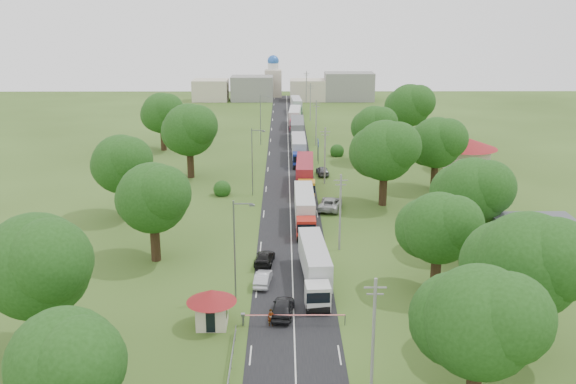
{
  "coord_description": "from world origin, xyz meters",
  "views": [
    {
      "loc": [
        -0.87,
        -75.88,
        27.4
      ],
      "look_at": [
        -0.32,
        6.35,
        3.0
      ],
      "focal_mm": 40.0,
      "sensor_mm": 36.0,
      "label": 1
    }
  ],
  "objects_px": {
    "info_sign": "(318,146)",
    "pedestrian_near": "(271,318)",
    "guard_booth": "(212,303)",
    "truck_0": "(315,265)",
    "boom_barrier": "(279,316)",
    "car_lane_front": "(283,308)",
    "car_lane_mid": "(263,278)"
  },
  "relations": [
    {
      "from": "info_sign",
      "to": "car_lane_mid",
      "type": "xyz_separation_m",
      "value": [
        -8.2,
        -51.47,
        -2.32
      ]
    },
    {
      "from": "boom_barrier",
      "to": "pedestrian_near",
      "type": "height_order",
      "value": "pedestrian_near"
    },
    {
      "from": "boom_barrier",
      "to": "truck_0",
      "type": "height_order",
      "value": "truck_0"
    },
    {
      "from": "truck_0",
      "to": "pedestrian_near",
      "type": "distance_m",
      "value": 9.91
    },
    {
      "from": "boom_barrier",
      "to": "guard_booth",
      "type": "distance_m",
      "value": 5.98
    },
    {
      "from": "info_sign",
      "to": "car_lane_mid",
      "type": "distance_m",
      "value": 52.17
    },
    {
      "from": "guard_booth",
      "to": "truck_0",
      "type": "relative_size",
      "value": 0.32
    },
    {
      "from": "car_lane_front",
      "to": "pedestrian_near",
      "type": "height_order",
      "value": "car_lane_front"
    },
    {
      "from": "guard_booth",
      "to": "info_sign",
      "type": "height_order",
      "value": "info_sign"
    },
    {
      "from": "car_lane_front",
      "to": "pedestrian_near",
      "type": "xyz_separation_m",
      "value": [
        -1.03,
        -1.97,
        -0.02
      ]
    },
    {
      "from": "guard_booth",
      "to": "pedestrian_near",
      "type": "xyz_separation_m",
      "value": [
        5.17,
        -0.11,
        -1.38
      ]
    },
    {
      "from": "boom_barrier",
      "to": "car_lane_front",
      "type": "height_order",
      "value": "car_lane_front"
    },
    {
      "from": "car_lane_front",
      "to": "pedestrian_near",
      "type": "relative_size",
      "value": 2.99
    },
    {
      "from": "truck_0",
      "to": "car_lane_mid",
      "type": "relative_size",
      "value": 3.31
    },
    {
      "from": "boom_barrier",
      "to": "guard_booth",
      "type": "bearing_deg",
      "value": -179.99
    },
    {
      "from": "info_sign",
      "to": "car_lane_mid",
      "type": "height_order",
      "value": "info_sign"
    },
    {
      "from": "guard_booth",
      "to": "truck_0",
      "type": "bearing_deg",
      "value": 42.91
    },
    {
      "from": "boom_barrier",
      "to": "car_lane_front",
      "type": "bearing_deg",
      "value": 79.11
    },
    {
      "from": "guard_booth",
      "to": "car_lane_mid",
      "type": "xyz_separation_m",
      "value": [
        4.2,
        8.53,
        -1.48
      ]
    },
    {
      "from": "car_lane_mid",
      "to": "guard_booth",
      "type": "bearing_deg",
      "value": 70.32
    },
    {
      "from": "boom_barrier",
      "to": "info_sign",
      "type": "xyz_separation_m",
      "value": [
        6.56,
        60.0,
        2.11
      ]
    },
    {
      "from": "boom_barrier",
      "to": "car_lane_mid",
      "type": "height_order",
      "value": "car_lane_mid"
    },
    {
      "from": "boom_barrier",
      "to": "info_sign",
      "type": "height_order",
      "value": "info_sign"
    },
    {
      "from": "truck_0",
      "to": "pedestrian_near",
      "type": "height_order",
      "value": "truck_0"
    },
    {
      "from": "car_lane_front",
      "to": "car_lane_mid",
      "type": "relative_size",
      "value": 1.14
    },
    {
      "from": "guard_booth",
      "to": "car_lane_front",
      "type": "bearing_deg",
      "value": 16.7
    },
    {
      "from": "guard_booth",
      "to": "car_lane_mid",
      "type": "distance_m",
      "value": 9.62
    },
    {
      "from": "guard_booth",
      "to": "car_lane_mid",
      "type": "relative_size",
      "value": 1.06
    },
    {
      "from": "info_sign",
      "to": "truck_0",
      "type": "relative_size",
      "value": 0.3
    },
    {
      "from": "car_lane_front",
      "to": "pedestrian_near",
      "type": "distance_m",
      "value": 2.22
    },
    {
      "from": "car_lane_mid",
      "to": "car_lane_front",
      "type": "bearing_deg",
      "value": 113.22
    },
    {
      "from": "info_sign",
      "to": "pedestrian_near",
      "type": "distance_m",
      "value": 60.58
    }
  ]
}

